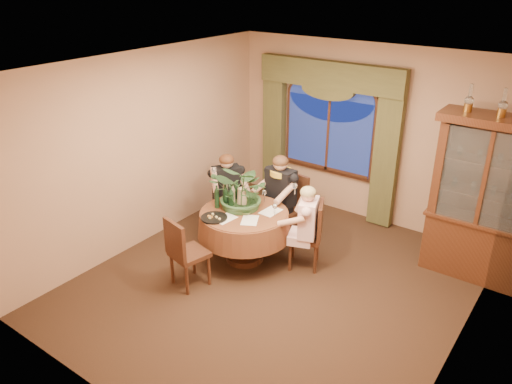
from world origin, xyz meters
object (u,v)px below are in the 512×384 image
Objects in this scene: oil_lamp_center at (504,102)px; wine_bottle_0 at (233,195)px; centerpiece_plant at (243,169)px; chair_back_right at (288,208)px; chair_back at (229,203)px; wine_bottle_2 at (217,197)px; person_scarf at (280,198)px; chair_front_left at (189,252)px; wine_bottle_5 at (225,196)px; olive_bowl at (246,213)px; person_back at (227,194)px; wine_bottle_1 at (225,191)px; wine_bottle_3 at (231,199)px; person_pink at (308,229)px; stoneware_vase at (242,198)px; oil_lamp_left at (470,98)px; dining_table at (244,236)px; chair_right at (305,235)px; wine_bottle_4 at (237,191)px; china_cabinet at (483,200)px.

wine_bottle_0 is at bearing -153.79° from oil_lamp_center.
oil_lamp_center is 3.26m from centerpiece_plant.
wine_bottle_0 reaches higher than chair_back_right.
wine_bottle_2 reaches higher than chair_back.
chair_back is 0.84m from person_scarf.
chair_front_left is 0.97m from wine_bottle_5.
chair_front_left is 0.94m from olive_bowl.
person_back is 3.92× the size of wine_bottle_0.
wine_bottle_1 reaches higher than chair_back_right.
wine_bottle_1 is 1.00× the size of wine_bottle_3.
oil_lamp_center is at bearing 141.66° from person_back.
oil_lamp_center is 2.80m from person_pink.
wine_bottle_3 is (0.20, 0.07, 0.00)m from wine_bottle_2.
stoneware_vase is 0.86× the size of wine_bottle_3.
oil_lamp_left is 0.35× the size of centerpiece_plant.
person_scarf is 1.04m from wine_bottle_2.
chair_right reaches higher than dining_table.
centerpiece_plant is 2.91× the size of wine_bottle_5.
oil_lamp_center is 0.35× the size of centerpiece_plant.
wine_bottle_1 reaches higher than chair_back.
person_back is at bearing 26.50° from person_scarf.
person_pink is 0.90m from person_scarf.
wine_bottle_2 is at bearing 88.61° from person_pink.
wine_bottle_4 is (-0.33, 0.23, 0.14)m from olive_bowl.
oil_lamp_left is 0.25× the size of person_scarf.
oil_lamp_left reaches higher than wine_bottle_3.
chair_back is 0.83m from wine_bottle_2.
wine_bottle_5 is (-1.06, -0.38, 0.44)m from chair_right.
china_cabinet is at bearing -159.16° from chair_back_right.
chair_front_left is at bearing -91.41° from wine_bottle_3.
wine_bottle_0 is at bearing 161.94° from olive_bowl.
chair_front_left is 0.74× the size of person_back.
chair_right is 1.21m from wine_bottle_5.
stoneware_vase is at bearing -153.56° from oil_lamp_center.
wine_bottle_1 is at bearing 145.13° from wine_bottle_3.
wine_bottle_2 is (-3.06, -1.60, -1.44)m from oil_lamp_center.
oil_lamp_center is at bearing 23.91° from wine_bottle_1.
wine_bottle_1 is 0.16m from wine_bottle_4.
oil_lamp_center is 1.03× the size of wine_bottle_3.
china_cabinet is 2.31m from chair_right.
olive_bowl is (-2.62, -1.53, -1.58)m from oil_lamp_center.
wine_bottle_0 is 1.00× the size of wine_bottle_2.
china_cabinet reaches higher than wine_bottle_3.
person_back is at bearing 144.83° from olive_bowl.
person_back reaches higher than chair_back_right.
china_cabinet is 3.05m from olive_bowl.
olive_bowl is 0.42× the size of wine_bottle_2.
chair_right is (-1.92, -1.14, -1.88)m from oil_lamp_center.
oil_lamp_center is 0.35× the size of chair_back.
china_cabinet is at bearing 0.00° from oil_lamp_left.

